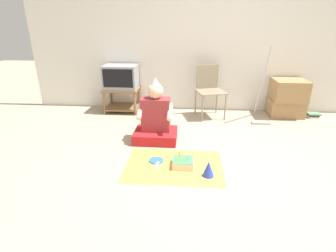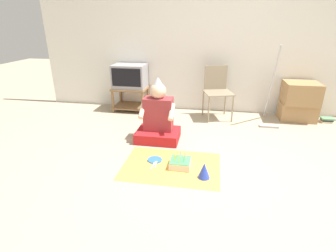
% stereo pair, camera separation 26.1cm
% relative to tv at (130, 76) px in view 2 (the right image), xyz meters
% --- Properties ---
extents(ground_plane, '(16.00, 16.00, 0.00)m').
position_rel_tv_xyz_m(ground_plane, '(1.54, -2.02, -0.62)').
color(ground_plane, tan).
extents(wall_back, '(6.40, 0.06, 2.55)m').
position_rel_tv_xyz_m(wall_back, '(1.54, 0.26, 0.66)').
color(wall_back, white).
rests_on(wall_back, ground_plane).
extents(tv_stand, '(0.60, 0.47, 0.42)m').
position_rel_tv_xyz_m(tv_stand, '(-0.00, -0.01, -0.37)').
color(tv_stand, olive).
rests_on(tv_stand, ground_plane).
extents(tv, '(0.56, 0.43, 0.40)m').
position_rel_tv_xyz_m(tv, '(0.00, 0.00, 0.00)').
color(tv, '#99999E').
rests_on(tv, tv_stand).
extents(folding_chair, '(0.53, 0.52, 0.84)m').
position_rel_tv_xyz_m(folding_chair, '(1.52, -0.12, -0.13)').
color(folding_chair, gray).
rests_on(folding_chair, ground_plane).
extents(cardboard_box_stack, '(0.56, 0.48, 0.62)m').
position_rel_tv_xyz_m(cardboard_box_stack, '(2.84, -0.04, -0.29)').
color(cardboard_box_stack, '#A87F51').
rests_on(cardboard_box_stack, ground_plane).
extents(dust_mop, '(0.28, 0.51, 1.22)m').
position_rel_tv_xyz_m(dust_mop, '(2.34, -0.33, -0.26)').
color(dust_mop, '#B2ADA3').
rests_on(dust_mop, ground_plane).
extents(book_pile, '(0.20, 0.14, 0.08)m').
position_rel_tv_xyz_m(book_pile, '(3.29, -0.08, -0.58)').
color(book_pile, beige).
rests_on(book_pile, ground_plane).
extents(person_seated, '(0.57, 0.44, 0.86)m').
position_rel_tv_xyz_m(person_seated, '(0.75, -1.18, -0.34)').
color(person_seated, red).
rests_on(person_seated, ground_plane).
extents(party_cloth, '(1.08, 0.78, 0.01)m').
position_rel_tv_xyz_m(party_cloth, '(1.04, -1.87, -0.62)').
color(party_cloth, '#EFA84C').
rests_on(party_cloth, ground_plane).
extents(birthday_cake, '(0.23, 0.23, 0.16)m').
position_rel_tv_xyz_m(birthday_cake, '(1.15, -1.86, -0.57)').
color(birthday_cake, '#F4E0C6').
rests_on(birthday_cake, party_cloth).
extents(party_hat_blue, '(0.13, 0.13, 0.17)m').
position_rel_tv_xyz_m(party_hat_blue, '(1.42, -2.04, -0.53)').
color(party_hat_blue, blue).
rests_on(party_hat_blue, party_cloth).
extents(paper_plate, '(0.17, 0.17, 0.01)m').
position_rel_tv_xyz_m(paper_plate, '(0.83, -1.78, -0.61)').
color(paper_plate, blue).
rests_on(paper_plate, party_cloth).
extents(plastic_spoon_near, '(0.04, 0.14, 0.01)m').
position_rel_tv_xyz_m(plastic_spoon_near, '(0.86, -1.85, -0.61)').
color(plastic_spoon_near, white).
rests_on(plastic_spoon_near, party_cloth).
extents(plastic_spoon_far, '(0.04, 0.14, 0.01)m').
position_rel_tv_xyz_m(plastic_spoon_far, '(0.85, -1.88, -0.61)').
color(plastic_spoon_far, white).
rests_on(plastic_spoon_far, party_cloth).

